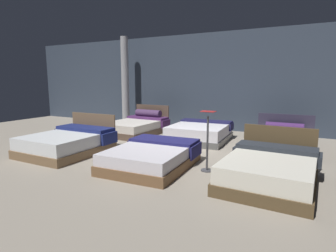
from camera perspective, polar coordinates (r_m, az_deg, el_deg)
name	(u,v)px	position (r m, az deg, el deg)	size (l,w,h in m)	color
ground_plane	(179,151)	(7.08, 2.27, -5.31)	(18.00, 18.00, 0.02)	gray
showroom_back_wall	(221,82)	(10.18, 10.91, 9.00)	(18.00, 0.06, 3.50)	#333D4C
bed_0	(69,143)	(7.26, -20.00, -3.27)	(1.71, 1.97, 0.90)	brown
bed_1	(152,156)	(5.78, -3.28, -6.32)	(1.62, 2.06, 0.48)	brown
bed_2	(270,170)	(5.11, 20.40, -8.60)	(1.59, 2.01, 0.90)	brown
bed_3	(137,126)	(9.44, -6.45, -0.03)	(1.64, 2.20, 0.92)	brown
bed_4	(200,132)	(8.33, 6.63, -1.35)	(1.75, 1.99, 0.53)	#575756
bed_5	(282,140)	(7.93, 22.56, -2.80)	(1.64, 2.05, 0.82)	#2A263A
price_sign	(207,148)	(5.49, 8.18, -4.50)	(0.28, 0.24, 1.20)	#3F3F44
support_pillar	(125,82)	(11.22, -8.91, 9.07)	(0.30, 0.30, 3.50)	#99999E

